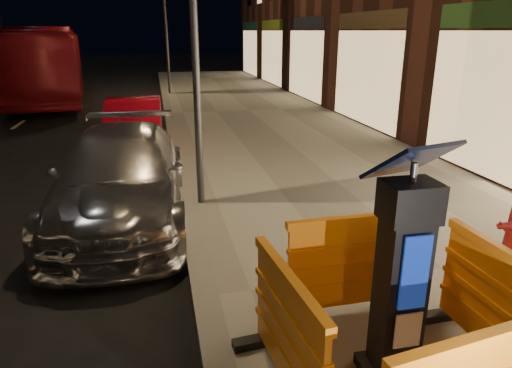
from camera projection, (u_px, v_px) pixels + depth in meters
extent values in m
plane|color=black|center=(206.00, 307.00, 5.22)|extent=(120.00, 120.00, 0.00)
cube|color=gray|center=(441.00, 273.00, 5.80)|extent=(6.00, 60.00, 0.15)
cube|color=slate|center=(206.00, 301.00, 5.19)|extent=(0.30, 60.00, 0.15)
cube|color=black|center=(402.00, 274.00, 3.68)|extent=(0.67, 0.67, 1.98)
cube|color=orange|center=(351.00, 266.00, 4.70)|extent=(1.42, 0.60, 1.10)
cube|color=orange|center=(288.00, 335.00, 3.63)|extent=(0.72, 1.47, 1.10)
cube|color=orange|center=(495.00, 306.00, 4.01)|extent=(0.63, 1.43, 1.10)
imported|color=#A1A1A5|center=(125.00, 217.00, 7.73)|extent=(2.23, 5.07, 1.45)
imported|color=#A9081A|center=(137.00, 149.00, 12.13)|extent=(1.47, 4.04, 1.32)
imported|color=maroon|center=(53.00, 100.00, 20.72)|extent=(4.09, 11.58, 3.16)
cylinder|color=#3F3F44|center=(194.00, 20.00, 7.04)|extent=(0.12, 0.12, 6.00)
cylinder|color=#3F3F44|center=(166.00, 27.00, 20.93)|extent=(0.12, 0.12, 6.00)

